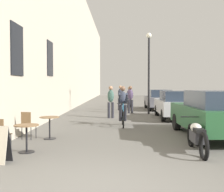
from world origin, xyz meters
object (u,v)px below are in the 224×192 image
object	(u,v)px
parked_car_second	(175,104)
cafe_chair_mid_toward_street	(28,123)
parked_car_nearest	(212,113)
cafe_table_near	(26,132)
cyclist_on_bicycle	(123,107)
pedestrian_mid	(130,98)
parked_car_third	(159,99)
pedestrian_near	(111,100)
pedestrian_furthest	(129,96)
cafe_table_mid	(50,123)
pedestrian_far	(120,96)
cafe_chair_near_toward_street	(0,133)
parked_motorcycle	(197,137)
street_lamp	(149,63)

from	to	relation	value
parked_car_second	cafe_chair_mid_toward_street	bearing A→B (deg)	-135.92
parked_car_nearest	parked_car_second	distance (m)	5.25
cafe_table_near	cyclist_on_bicycle	size ratio (longest dim) A/B	0.41
cafe_table_near	cyclist_on_bicycle	world-z (taller)	cyclist_on_bicycle
cafe_table_near	pedestrian_mid	size ratio (longest dim) A/B	0.42
parked_car_third	parked_car_second	bearing A→B (deg)	-89.39
pedestrian_near	pedestrian_furthest	xyz separation A→B (m)	(1.26, 7.18, -0.05)
cafe_chair_mid_toward_street	parked_car_second	bearing A→B (deg)	44.08
cafe_table_mid	pedestrian_far	xyz separation A→B (m)	(2.39, 10.52, 0.46)
pedestrian_far	cafe_chair_near_toward_street	bearing A→B (deg)	-104.41
pedestrian_furthest	parked_car_third	xyz separation A→B (m)	(2.04, -1.90, -0.17)
cafe_table_near	pedestrian_furthest	size ratio (longest dim) A/B	0.44
cafe_table_near	cyclist_on_bicycle	distance (m)	5.54
parked_motorcycle	pedestrian_near	bearing A→B (deg)	107.77
cafe_chair_mid_toward_street	pedestrian_mid	distance (m)	9.33
parked_car_third	pedestrian_near	bearing A→B (deg)	-122.02
cafe_chair_near_toward_street	parked_motorcycle	bearing A→B (deg)	2.28
pedestrian_far	parked_car_third	bearing A→B (deg)	13.55
cafe_table_near	cafe_table_mid	distance (m)	1.86
pedestrian_mid	street_lamp	distance (m)	2.45
cafe_table_mid	pedestrian_far	size ratio (longest dim) A/B	0.41
pedestrian_furthest	parked_car_second	xyz separation A→B (m)	(2.10, -7.46, -0.16)
pedestrian_near	street_lamp	distance (m)	3.77
cafe_chair_near_toward_street	parked_car_third	world-z (taller)	parked_car_third
parked_car_third	parked_motorcycle	bearing A→B (deg)	-93.79
cafe_chair_near_toward_street	parked_car_second	world-z (taller)	parked_car_second
cyclist_on_bicycle	parked_car_nearest	world-z (taller)	cyclist_on_bicycle
pedestrian_furthest	parked_motorcycle	bearing A→B (deg)	-85.44
cafe_table_near	pedestrian_far	xyz separation A→B (m)	(2.54, 12.38, 0.46)
pedestrian_furthest	parked_car_nearest	distance (m)	12.91
pedestrian_mid	street_lamp	bearing A→B (deg)	-22.25
cafe_table_near	cafe_table_mid	size ratio (longest dim) A/B	1.00
cafe_table_mid	parked_car_third	xyz separation A→B (m)	(5.14, 11.19, 0.22)
cafe_table_near	cafe_chair_mid_toward_street	bearing A→B (deg)	106.94
parked_car_third	cyclist_on_bicycle	bearing A→B (deg)	-108.35
cafe_table_near	parked_motorcycle	xyz separation A→B (m)	(4.43, 0.13, -0.12)
pedestrian_far	street_lamp	size ratio (longest dim) A/B	0.35
pedestrian_mid	parked_car_second	xyz separation A→B (m)	(2.20, -2.86, -0.20)
pedestrian_far	parked_car_nearest	distance (m)	10.58
cafe_table_near	cafe_chair_near_toward_street	bearing A→B (deg)	-173.54
cyclist_on_bicycle	pedestrian_mid	world-z (taller)	cyclist_on_bicycle
cafe_chair_mid_toward_street	pedestrian_far	bearing A→B (deg)	73.79
cyclist_on_bicycle	parked_motorcycle	bearing A→B (deg)	-68.79
pedestrian_near	parked_car_second	bearing A→B (deg)	-4.72
pedestrian_far	parked_car_second	world-z (taller)	pedestrian_far
cyclist_on_bicycle	street_lamp	bearing A→B (deg)	71.74
parked_car_third	street_lamp	bearing A→B (deg)	-108.50
cyclist_on_bicycle	parked_car_second	size ratio (longest dim) A/B	0.42
pedestrian_near	parked_car_nearest	size ratio (longest dim) A/B	0.38
pedestrian_mid	street_lamp	size ratio (longest dim) A/B	0.35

